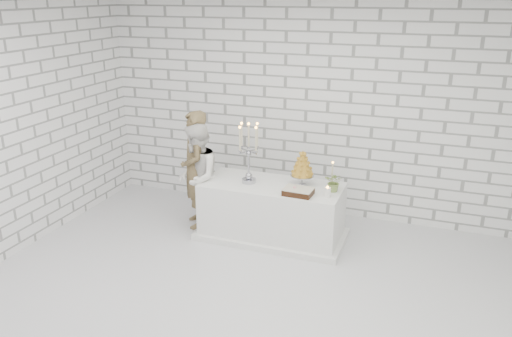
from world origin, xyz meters
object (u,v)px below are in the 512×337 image
at_px(groom, 195,170).
at_px(candelabra, 249,153).
at_px(cake_table, 272,211).
at_px(croquembouche, 302,168).
at_px(bride, 197,177).

xyz_separation_m(groom, candelabra, (0.80, -0.06, 0.34)).
distance_m(cake_table, candelabra, 0.83).
bearing_deg(croquembouche, groom, -177.82).
relative_size(bride, candelabra, 1.85).
height_order(groom, candelabra, groom).
distance_m(groom, croquembouche, 1.49).
xyz_separation_m(cake_table, bride, (-1.03, -0.07, 0.36)).
height_order(groom, croquembouche, groom).
bearing_deg(candelabra, bride, -177.54).
xyz_separation_m(cake_table, croquembouche, (0.37, 0.08, 0.61)).
xyz_separation_m(cake_table, candelabra, (-0.30, -0.04, 0.77)).
relative_size(groom, croquembouche, 3.40).
xyz_separation_m(candelabra, croquembouche, (0.68, 0.12, -0.16)).
distance_m(groom, bride, 0.14).
bearing_deg(bride, groom, -159.38).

